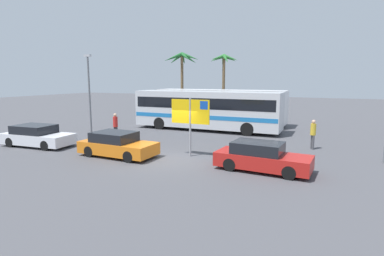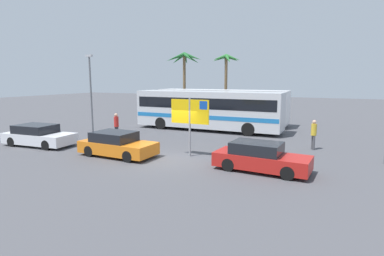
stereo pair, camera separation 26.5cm
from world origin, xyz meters
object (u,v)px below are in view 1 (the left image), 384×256
pedestrian_near_sign (115,124)px  pedestrian_by_bus (313,132)px  bus_front_coach (206,109)px  bus_rear_coach (220,105)px  car_orange (117,145)px  car_red (261,157)px  car_white (37,136)px  ferry_sign (191,114)px

pedestrian_near_sign → pedestrian_by_bus: bearing=-76.5°
bus_front_coach → bus_rear_coach: size_ratio=1.00×
bus_front_coach → car_orange: (-1.23, -10.03, -1.15)m
car_red → car_white: same height
car_white → pedestrian_near_sign: pedestrian_near_sign is taller
car_red → pedestrian_by_bus: size_ratio=2.45×
ferry_sign → car_white: bearing=-171.3°
ferry_sign → pedestrian_by_bus: 7.58m
car_red → pedestrian_near_sign: 11.35m
bus_front_coach → car_red: bearing=-55.6°
car_red → car_orange: 7.76m
bus_front_coach → pedestrian_near_sign: (-4.32, -6.19, -0.70)m
car_red → pedestrian_by_bus: 5.98m
bus_front_coach → bus_rear_coach: same height
bus_front_coach → car_white: size_ratio=2.60×
car_white → bus_rear_coach: bearing=58.0°
bus_rear_coach → bus_front_coach: bearing=-87.4°
pedestrian_by_bus → pedestrian_near_sign: 12.93m
ferry_sign → car_orange: (-3.69, -1.61, -1.69)m
car_white → bus_front_coach: bearing=49.0°
ferry_sign → car_red: bearing=-15.7°
ferry_sign → car_orange: ferry_sign is taller
car_white → car_red: bearing=-2.4°
car_orange → pedestrian_by_bus: pedestrian_by_bus is taller
bus_front_coach → car_orange: bearing=-97.0°
bus_rear_coach → pedestrian_near_sign: bearing=-112.4°
bus_rear_coach → pedestrian_by_bus: (8.57, -7.71, -0.73)m
ferry_sign → car_red: (4.05, -1.11, -1.69)m
pedestrian_by_bus → car_red: bearing=-138.7°
car_orange → pedestrian_near_sign: pedestrian_near_sign is taller
car_red → pedestrian_by_bus: (1.88, 5.66, 0.42)m
bus_front_coach → pedestrian_by_bus: bearing=-24.7°
car_red → car_white: size_ratio=0.94×
bus_rear_coach → ferry_sign: size_ratio=3.75×
pedestrian_near_sign → car_orange: bearing=-138.1°
bus_rear_coach → pedestrian_by_bus: size_ratio=6.74×
car_red → car_orange: size_ratio=1.02×
car_white → car_orange: size_ratio=1.08×
bus_rear_coach → car_orange: bearing=-94.3°
bus_front_coach → car_red: bus_front_coach is taller
pedestrian_by_bus → pedestrian_near_sign: pedestrian_near_sign is taller
bus_front_coach → car_white: (-7.44, -9.99, -1.15)m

